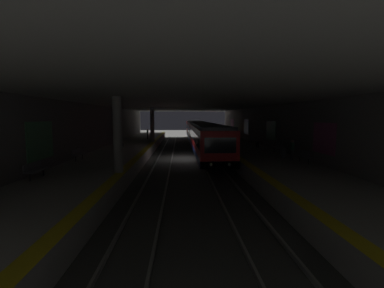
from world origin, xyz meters
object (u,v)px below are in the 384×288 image
at_px(bench_right_mid, 78,154).
at_px(trash_bin, 283,153).
at_px(metro_train, 200,133).
at_px(person_waiting_near, 225,135).
at_px(bench_left_mid, 278,147).
at_px(backpack_on_floor, 122,145).
at_px(bench_right_near, 35,169).
at_px(person_walking_mid, 148,134).
at_px(person_boarding, 292,149).
at_px(bench_left_far, 251,139).
at_px(pillar_far, 152,125).
at_px(suitcase_rolling, 257,144).
at_px(bench_left_near, 305,156).
at_px(person_standing_far, 239,139).
at_px(pillar_near, 118,135).

relative_size(bench_right_mid, trash_bin, 2.00).
height_order(metro_train, person_waiting_near, metro_train).
bearing_deg(bench_left_mid, backpack_on_floor, 70.75).
relative_size(bench_right_near, person_walking_mid, 1.11).
xyz_separation_m(metro_train, person_boarding, (-18.22, -5.85, -0.13)).
bearing_deg(bench_left_far, pillar_far, 80.52).
bearing_deg(person_waiting_near, bench_right_near, 146.04).
bearing_deg(suitcase_rolling, metro_train, 30.62).
relative_size(bench_right_near, person_boarding, 1.08).
relative_size(bench_left_near, person_standing_far, 0.98).
xyz_separation_m(pillar_near, person_standing_far, (12.25, -10.10, -1.33)).
relative_size(person_walking_mid, suitcase_rolling, 1.63).
height_order(pillar_far, metro_train, pillar_far).
bearing_deg(person_standing_far, pillar_near, 140.51).
xyz_separation_m(pillar_near, bench_left_mid, (8.18, -12.88, -1.75)).
bearing_deg(metro_train, backpack_on_floor, 132.61).
bearing_deg(bench_right_mid, pillar_near, -137.99).
bearing_deg(backpack_on_floor, bench_left_mid, -109.25).
distance_m(bench_left_mid, bench_right_mid, 17.43).
bearing_deg(person_walking_mid, backpack_on_floor, 171.83).
height_order(pillar_near, bench_right_mid, pillar_near).
distance_m(pillar_far, bench_left_mid, 17.40).
distance_m(suitcase_rolling, backpack_on_floor, 14.99).
bearing_deg(bench_right_near, person_standing_far, -46.25).
bearing_deg(bench_left_far, suitcase_rolling, 172.49).
xyz_separation_m(pillar_near, suitcase_rolling, (12.58, -12.22, -1.96)).
bearing_deg(bench_right_mid, person_boarding, -92.42).
distance_m(person_waiting_near, suitcase_rolling, 7.28).
relative_size(bench_right_mid, backpack_on_floor, 4.25).
height_order(bench_right_mid, person_boarding, person_boarding).
xyz_separation_m(person_standing_far, trash_bin, (-7.21, -2.05, -0.52)).
bearing_deg(trash_bin, bench_right_mid, 91.40).
distance_m(bench_right_near, trash_bin, 17.57).
distance_m(bench_left_mid, person_waiting_near, 11.67).
bearing_deg(suitcase_rolling, pillar_near, 135.82).
xyz_separation_m(bench_left_far, trash_bin, (-12.55, 0.73, -0.10)).
xyz_separation_m(bench_left_mid, bench_right_mid, (-3.54, 17.07, 0.00)).
xyz_separation_m(bench_left_near, suitcase_rolling, (9.82, 0.66, -0.21)).
bearing_deg(metro_train, person_waiting_near, -129.21).
bearing_deg(pillar_far, trash_bin, -140.42).
relative_size(bench_right_near, trash_bin, 2.00).
relative_size(pillar_far, bench_right_mid, 2.68).
relative_size(bench_left_near, bench_right_near, 1.00).
bearing_deg(person_waiting_near, pillar_far, 88.33).
xyz_separation_m(pillar_far, bench_left_near, (-16.98, -12.88, -1.75)).
bearing_deg(pillar_far, bench_left_mid, -131.90).
bearing_deg(bench_left_near, person_waiting_near, 10.22).
height_order(bench_left_near, suitcase_rolling, suitcase_rolling).
bearing_deg(suitcase_rolling, person_waiting_near, 18.87).
height_order(bench_left_mid, backpack_on_floor, bench_left_mid).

